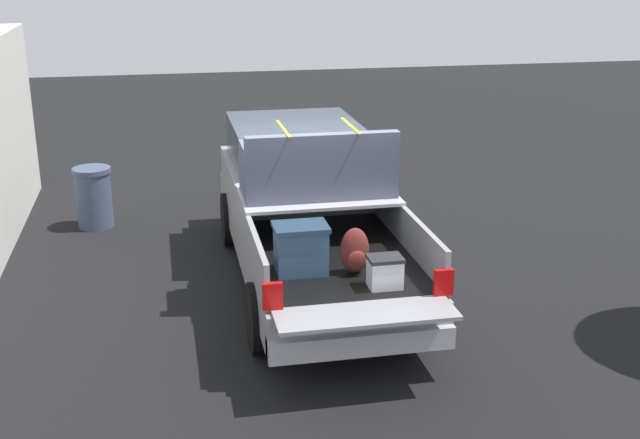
# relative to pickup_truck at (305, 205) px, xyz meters

# --- Properties ---
(ground_plane) EXTENTS (40.00, 40.00, 0.00)m
(ground_plane) POSITION_rel_pickup_truck_xyz_m (-0.39, -0.00, -0.98)
(ground_plane) COLOR black
(pickup_truck) EXTENTS (6.05, 2.06, 2.23)m
(pickup_truck) POSITION_rel_pickup_truck_xyz_m (0.00, 0.00, 0.00)
(pickup_truck) COLOR gray
(pickup_truck) RESTS_ON ground_plane
(trash_can) EXTENTS (0.60, 0.60, 0.98)m
(trash_can) POSITION_rel_pickup_truck_xyz_m (2.59, 2.97, -0.48)
(trash_can) COLOR #3F4C66
(trash_can) RESTS_ON ground_plane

